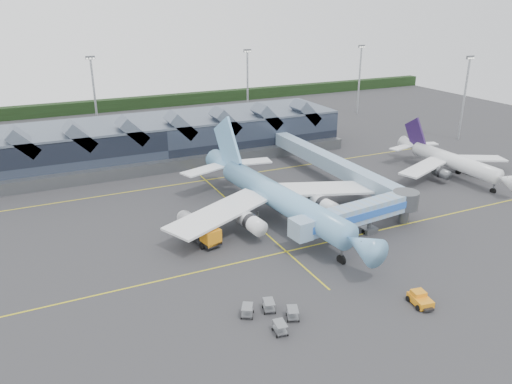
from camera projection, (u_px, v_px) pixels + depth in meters
name	position (u px, v px, depth m)	size (l,w,h in m)	color
ground	(263.00, 231.00, 82.89)	(260.00, 260.00, 0.00)	#2D2D30
taxi_stripes	(239.00, 210.00, 91.32)	(120.00, 60.00, 0.01)	gold
tree_line_far	(125.00, 104.00, 174.94)	(260.00, 4.00, 4.00)	black
terminal	(157.00, 139.00, 119.04)	(90.00, 22.25, 12.52)	black
light_masts	(232.00, 90.00, 139.78)	(132.40, 42.56, 22.45)	#9A9EA2
main_airliner	(276.00, 196.00, 85.55)	(41.73, 48.21, 15.47)	#6BB3DA
regional_jet	(451.00, 160.00, 108.25)	(29.09, 31.55, 10.88)	white
jet_bridge	(366.00, 212.00, 80.51)	(25.64, 6.33, 5.70)	#80A8D6
fuel_truck	(197.00, 227.00, 79.61)	(4.65, 10.58, 3.52)	black
pushback_tug	(420.00, 299.00, 62.69)	(2.75, 3.90, 1.62)	orange
baggage_carts	(272.00, 314.00, 59.67)	(6.76, 6.95, 1.39)	gray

